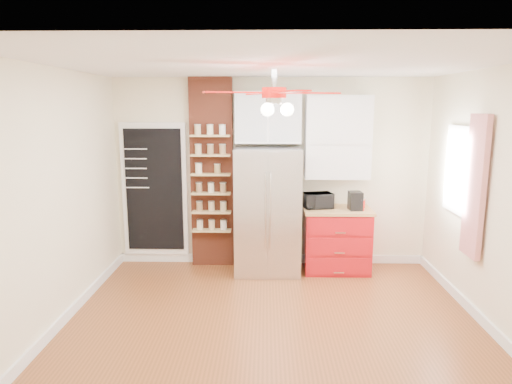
{
  "coord_description": "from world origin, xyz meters",
  "views": [
    {
      "loc": [
        -0.08,
        -4.53,
        2.3
      ],
      "look_at": [
        -0.2,
        0.9,
        1.28
      ],
      "focal_mm": 32.0,
      "sensor_mm": 36.0,
      "label": 1
    }
  ],
  "objects_px": {
    "ceiling_fan": "(274,93)",
    "coffee_maker": "(355,201)",
    "toaster_oven": "(318,200)",
    "fridge": "(268,211)",
    "canister_left": "(361,205)",
    "red_cabinet": "(336,239)",
    "pantry_jar_oats": "(199,169)"
  },
  "relations": [
    {
      "from": "ceiling_fan",
      "to": "coffee_maker",
      "type": "distance_m",
      "value": 2.42
    },
    {
      "from": "ceiling_fan",
      "to": "toaster_oven",
      "type": "distance_m",
      "value": 2.31
    },
    {
      "from": "coffee_maker",
      "to": "toaster_oven",
      "type": "bearing_deg",
      "value": 164.96
    },
    {
      "from": "fridge",
      "to": "toaster_oven",
      "type": "height_order",
      "value": "fridge"
    },
    {
      "from": "canister_left",
      "to": "ceiling_fan",
      "type": "bearing_deg",
      "value": -127.94
    },
    {
      "from": "fridge",
      "to": "toaster_oven",
      "type": "bearing_deg",
      "value": 6.04
    },
    {
      "from": "toaster_oven",
      "to": "ceiling_fan",
      "type": "bearing_deg",
      "value": -124.35
    },
    {
      "from": "ceiling_fan",
      "to": "red_cabinet",
      "type": "bearing_deg",
      "value": 61.29
    },
    {
      "from": "coffee_maker",
      "to": "canister_left",
      "type": "distance_m",
      "value": 0.1
    },
    {
      "from": "red_cabinet",
      "to": "pantry_jar_oats",
      "type": "xyz_separation_m",
      "value": [
        -1.94,
        0.09,
        0.99
      ]
    },
    {
      "from": "red_cabinet",
      "to": "toaster_oven",
      "type": "xyz_separation_m",
      "value": [
        -0.27,
        0.02,
        0.56
      ]
    },
    {
      "from": "ceiling_fan",
      "to": "coffee_maker",
      "type": "xyz_separation_m",
      "value": [
        1.15,
        1.61,
        -1.4
      ]
    },
    {
      "from": "fridge",
      "to": "coffee_maker",
      "type": "bearing_deg",
      "value": -1.06
    },
    {
      "from": "red_cabinet",
      "to": "canister_left",
      "type": "xyz_separation_m",
      "value": [
        0.29,
        -0.12,
        0.52
      ]
    },
    {
      "from": "ceiling_fan",
      "to": "toaster_oven",
      "type": "xyz_separation_m",
      "value": [
        0.65,
        1.7,
        -1.42
      ]
    },
    {
      "from": "toaster_oven",
      "to": "red_cabinet",
      "type": "bearing_deg",
      "value": -18.54
    },
    {
      "from": "pantry_jar_oats",
      "to": "canister_left",
      "type": "bearing_deg",
      "value": -5.49
    },
    {
      "from": "toaster_oven",
      "to": "canister_left",
      "type": "xyz_separation_m",
      "value": [
        0.57,
        -0.15,
        -0.03
      ]
    },
    {
      "from": "red_cabinet",
      "to": "pantry_jar_oats",
      "type": "distance_m",
      "value": 2.18
    },
    {
      "from": "coffee_maker",
      "to": "pantry_jar_oats",
      "type": "relative_size",
      "value": 1.81
    },
    {
      "from": "red_cabinet",
      "to": "coffee_maker",
      "type": "bearing_deg",
      "value": -17.4
    },
    {
      "from": "ceiling_fan",
      "to": "canister_left",
      "type": "height_order",
      "value": "ceiling_fan"
    },
    {
      "from": "fridge",
      "to": "canister_left",
      "type": "bearing_deg",
      "value": -3.28
    },
    {
      "from": "fridge",
      "to": "canister_left",
      "type": "xyz_separation_m",
      "value": [
        1.26,
        -0.07,
        0.1
      ]
    },
    {
      "from": "canister_left",
      "to": "red_cabinet",
      "type": "bearing_deg",
      "value": 157.4
    },
    {
      "from": "red_cabinet",
      "to": "ceiling_fan",
      "type": "height_order",
      "value": "ceiling_fan"
    },
    {
      "from": "red_cabinet",
      "to": "toaster_oven",
      "type": "height_order",
      "value": "toaster_oven"
    },
    {
      "from": "fridge",
      "to": "canister_left",
      "type": "distance_m",
      "value": 1.27
    },
    {
      "from": "toaster_oven",
      "to": "canister_left",
      "type": "height_order",
      "value": "toaster_oven"
    },
    {
      "from": "ceiling_fan",
      "to": "pantry_jar_oats",
      "type": "height_order",
      "value": "ceiling_fan"
    },
    {
      "from": "red_cabinet",
      "to": "toaster_oven",
      "type": "relative_size",
      "value": 2.42
    },
    {
      "from": "fridge",
      "to": "ceiling_fan",
      "type": "relative_size",
      "value": 1.25
    }
  ]
}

